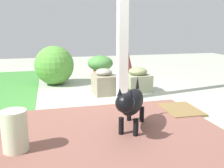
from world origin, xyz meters
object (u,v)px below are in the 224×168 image
object	(u,v)px
round_shrub	(54,65)
dog	(131,103)
terracotta_pot_broad	(100,65)
doormat	(181,110)
terracotta_pot_spiky	(128,67)
stone_planter_nearest	(138,80)
porch_pillar	(123,20)
stone_planter_near	(104,82)
ceramic_urn	(15,132)

from	to	relation	value
round_shrub	dog	distance (m)	2.56
terracotta_pot_broad	doormat	size ratio (longest dim) A/B	0.95
round_shrub	terracotta_pot_spiky	size ratio (longest dim) A/B	1.26
stone_planter_nearest	doormat	xyz separation A→B (m)	(-1.09, -0.20, -0.18)
terracotta_pot_broad	terracotta_pot_spiky	world-z (taller)	terracotta_pot_spiky
porch_pillar	dog	bearing A→B (deg)	167.91
stone_planter_near	terracotta_pot_broad	world-z (taller)	terracotta_pot_broad
porch_pillar	round_shrub	xyz separation A→B (m)	(1.29, 0.95, -0.80)
round_shrub	terracotta_pot_broad	world-z (taller)	round_shrub
dog	doormat	bearing A→B (deg)	-61.64
porch_pillar	stone_planter_near	bearing A→B (deg)	27.07
dog	round_shrub	bearing A→B (deg)	15.93
stone_planter_near	terracotta_pot_broad	xyz separation A→B (m)	(1.30, -0.22, 0.10)
terracotta_pot_broad	doormat	world-z (taller)	terracotta_pot_broad
stone_planter_near	ceramic_urn	distance (m)	2.10
ceramic_urn	porch_pillar	bearing A→B (deg)	-45.46
porch_pillar	dog	xyz separation A→B (m)	(-1.17, 0.25, -0.86)
porch_pillar	dog	world-z (taller)	porch_pillar
terracotta_pot_broad	ceramic_urn	world-z (taller)	terracotta_pot_broad
stone_planter_nearest	doormat	size ratio (longest dim) A/B	0.73
porch_pillar	doormat	bearing A→B (deg)	-140.36
stone_planter_nearest	terracotta_pot_spiky	size ratio (longest dim) A/B	0.72
round_shrub	stone_planter_near	bearing A→B (deg)	-140.22
stone_planter_near	stone_planter_nearest	bearing A→B (deg)	-90.86
terracotta_pot_broad	dog	size ratio (longest dim) A/B	0.73
terracotta_pot_broad	ceramic_urn	distance (m)	3.34
doormat	round_shrub	bearing A→B (deg)	37.57
ceramic_urn	doormat	xyz separation A→B (m)	(0.64, -1.96, -0.18)
stone_planter_nearest	dog	size ratio (longest dim) A/B	0.57
porch_pillar	terracotta_pot_broad	world-z (taller)	porch_pillar
stone_planter_nearest	doormat	distance (m)	1.12
terracotta_pot_spiky	stone_planter_near	bearing A→B (deg)	141.60
stone_planter_nearest	stone_planter_near	xyz separation A→B (m)	(0.01, 0.58, -0.00)
terracotta_pot_broad	stone_planter_nearest	bearing A→B (deg)	-164.31
porch_pillar	ceramic_urn	size ratio (longest dim) A/B	6.10
doormat	ceramic_urn	bearing A→B (deg)	108.00
doormat	dog	bearing A→B (deg)	118.36
stone_planter_nearest	doormat	world-z (taller)	stone_planter_nearest
stone_planter_near	doormat	size ratio (longest dim) A/B	0.78
terracotta_pot_broad	porch_pillar	bearing A→B (deg)	179.34
stone_planter_nearest	round_shrub	xyz separation A→B (m)	(0.92, 1.34, 0.17)
doormat	stone_planter_near	bearing A→B (deg)	35.65
stone_planter_near	doormat	xyz separation A→B (m)	(-1.10, -0.79, -0.18)
porch_pillar	stone_planter_near	world-z (taller)	porch_pillar
porch_pillar	terracotta_pot_spiky	distance (m)	1.65
terracotta_pot_broad	ceramic_urn	bearing A→B (deg)	155.38
ceramic_urn	doormat	world-z (taller)	ceramic_urn
round_shrub	doormat	xyz separation A→B (m)	(-2.01, -1.54, -0.35)
stone_planter_near	doormat	distance (m)	1.36
stone_planter_near	round_shrub	xyz separation A→B (m)	(0.91, 0.76, 0.18)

